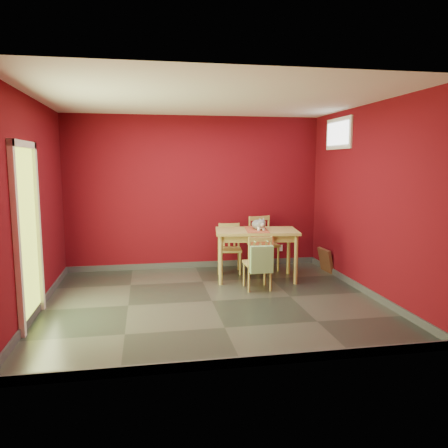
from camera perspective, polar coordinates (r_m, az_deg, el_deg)
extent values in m
plane|color=#2D342D|center=(6.09, -1.60, -10.01)|extent=(4.50, 4.50, 0.00)
plane|color=#5D0912|center=(7.79, -3.83, 4.06)|extent=(4.50, 0.00, 4.50)
plane|color=#5D0912|center=(3.86, 2.75, 0.08)|extent=(4.50, 0.00, 4.50)
plane|color=#5D0912|center=(5.92, -23.75, 2.17)|extent=(0.00, 4.00, 4.00)
plane|color=#5D0912|center=(6.54, 18.29, 2.93)|extent=(0.00, 4.00, 4.00)
plane|color=white|center=(5.85, -1.70, 16.04)|extent=(4.50, 4.50, 0.00)
cube|color=#3F4244|center=(7.97, -3.73, -5.30)|extent=(4.50, 0.02, 0.10)
cube|color=#3F4244|center=(4.25, 2.58, -17.53)|extent=(4.50, 0.02, 0.10)
cube|color=#3F4244|center=(6.17, -22.95, -9.92)|extent=(0.03, 4.00, 0.10)
cube|color=#3F4244|center=(6.76, 17.71, -8.11)|extent=(0.03, 4.00, 0.10)
cube|color=#B7D838|center=(5.57, -24.40, -1.57)|extent=(0.02, 0.85, 2.05)
cube|color=white|center=(5.11, -25.44, -1.97)|extent=(0.06, 0.08, 2.13)
cube|color=white|center=(6.01, -23.13, -0.46)|extent=(0.06, 0.08, 2.13)
cube|color=white|center=(5.50, -24.80, 9.45)|extent=(0.06, 1.01, 0.08)
cube|color=white|center=(7.42, 14.78, 11.36)|extent=(0.03, 0.90, 0.50)
cube|color=white|center=(7.41, 14.62, 11.37)|extent=(0.02, 0.76, 0.36)
cube|color=silver|center=(8.25, 7.38, -3.13)|extent=(0.08, 0.02, 0.12)
cube|color=tan|center=(7.04, 4.27, -0.93)|extent=(1.40, 0.94, 0.04)
cube|color=tan|center=(7.05, 4.26, -1.54)|extent=(1.25, 0.79, 0.11)
cylinder|color=tan|center=(6.76, -0.44, -4.78)|extent=(0.06, 0.06, 0.77)
cylinder|color=tan|center=(7.38, -0.57, -3.70)|extent=(0.06, 0.06, 0.77)
cylinder|color=tan|center=(6.89, 9.38, -4.65)|extent=(0.06, 0.06, 0.77)
cylinder|color=tan|center=(7.50, 8.44, -3.60)|extent=(0.06, 0.06, 0.77)
cube|color=#A5492C|center=(7.03, 4.27, -0.72)|extent=(0.44, 0.75, 0.01)
cube|color=#A5492C|center=(6.72, 5.01, -2.70)|extent=(0.34, 0.06, 0.35)
cube|color=tan|center=(7.51, 0.75, -3.38)|extent=(0.44, 0.44, 0.04)
cylinder|color=tan|center=(7.38, -0.48, -5.25)|extent=(0.03, 0.03, 0.38)
cylinder|color=tan|center=(7.70, -0.59, -4.68)|extent=(0.03, 0.03, 0.38)
cylinder|color=tan|center=(7.40, 2.14, -5.21)|extent=(0.03, 0.03, 0.38)
cylinder|color=tan|center=(7.73, 1.91, -4.64)|extent=(0.03, 0.03, 0.38)
cylinder|color=tan|center=(7.62, -0.60, -1.46)|extent=(0.03, 0.03, 0.42)
cylinder|color=tan|center=(7.64, 1.92, -1.43)|extent=(0.03, 0.03, 0.42)
cube|color=tan|center=(7.60, 0.67, -0.16)|extent=(0.36, 0.08, 0.07)
cube|color=tan|center=(7.63, -0.04, -1.73)|extent=(0.03, 0.02, 0.33)
cube|color=tan|center=(7.64, 0.66, -1.72)|extent=(0.03, 0.02, 0.33)
cube|color=tan|center=(7.64, 1.36, -1.71)|extent=(0.03, 0.02, 0.33)
cube|color=tan|center=(7.72, 5.22, -2.72)|extent=(0.52, 0.52, 0.04)
cylinder|color=tan|center=(7.52, 4.57, -4.84)|extent=(0.04, 0.04, 0.43)
cylinder|color=tan|center=(7.85, 3.34, -4.28)|extent=(0.04, 0.04, 0.43)
cylinder|color=tan|center=(7.69, 7.09, -4.58)|extent=(0.04, 0.04, 0.43)
cylinder|color=tan|center=(8.02, 5.78, -4.05)|extent=(0.04, 0.04, 0.43)
cylinder|color=tan|center=(7.76, 3.37, -0.73)|extent=(0.04, 0.04, 0.47)
cylinder|color=tan|center=(7.93, 5.83, -0.57)|extent=(0.04, 0.04, 0.47)
cube|color=tan|center=(7.82, 4.63, 0.76)|extent=(0.40, 0.12, 0.07)
cube|color=tan|center=(7.80, 3.92, -1.00)|extent=(0.04, 0.03, 0.37)
cube|color=tan|center=(7.85, 4.61, -0.95)|extent=(0.04, 0.03, 0.37)
cube|color=tan|center=(7.90, 5.29, -0.90)|extent=(0.04, 0.03, 0.37)
cube|color=tan|center=(6.57, 4.36, -5.13)|extent=(0.38, 0.38, 0.04)
cylinder|color=tan|center=(6.82, 5.34, -6.43)|extent=(0.03, 0.03, 0.37)
cylinder|color=tan|center=(6.51, 6.11, -7.13)|extent=(0.03, 0.03, 0.37)
cylinder|color=tan|center=(6.74, 2.63, -6.58)|extent=(0.03, 0.03, 0.37)
cylinder|color=tan|center=(6.43, 3.28, -7.30)|extent=(0.03, 0.03, 0.37)
cylinder|color=tan|center=(6.42, 6.17, -3.44)|extent=(0.03, 0.03, 0.41)
cylinder|color=tan|center=(6.33, 3.31, -3.56)|extent=(0.03, 0.03, 0.41)
cube|color=tan|center=(6.34, 4.77, -2.01)|extent=(0.35, 0.03, 0.06)
cube|color=tan|center=(6.40, 5.53, -3.79)|extent=(0.03, 0.02, 0.32)
cube|color=tan|center=(6.38, 4.75, -3.82)|extent=(0.03, 0.02, 0.32)
cube|color=tan|center=(6.36, 3.95, -3.86)|extent=(0.03, 0.02, 0.32)
cube|color=#7FAD6F|center=(6.32, 4.92, -4.64)|extent=(0.33, 0.10, 0.39)
cylinder|color=#7FAD6F|center=(6.30, 3.99, -2.28)|extent=(0.02, 0.17, 0.02)
cylinder|color=#7FAD6F|center=(6.35, 5.62, -2.22)|extent=(0.02, 0.17, 0.02)
cube|color=brown|center=(7.80, 13.14, -4.64)|extent=(0.16, 0.42, 0.41)
cube|color=black|center=(7.80, 13.11, -4.64)|extent=(0.11, 0.29, 0.29)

